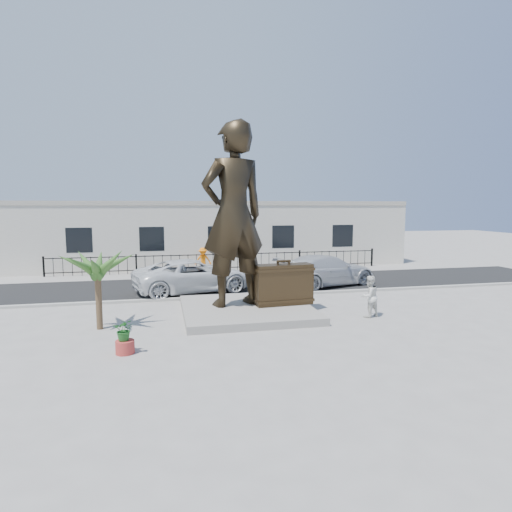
% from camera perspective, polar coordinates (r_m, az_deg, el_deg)
% --- Properties ---
extents(ground, '(100.00, 100.00, 0.00)m').
position_cam_1_polar(ground, '(16.49, 1.52, -8.78)').
color(ground, '#9E9991').
rests_on(ground, ground).
extents(street, '(40.00, 7.00, 0.01)m').
position_cam_1_polar(street, '(24.13, -3.08, -3.76)').
color(street, black).
rests_on(street, ground).
extents(curb, '(40.00, 0.25, 0.12)m').
position_cam_1_polar(curb, '(20.75, -1.50, -5.35)').
color(curb, '#A5A399').
rests_on(curb, ground).
extents(far_sidewalk, '(40.00, 2.50, 0.02)m').
position_cam_1_polar(far_sidewalk, '(28.03, -4.42, -2.27)').
color(far_sidewalk, '#9E9991').
rests_on(far_sidewalk, ground).
extents(plinth, '(5.20, 5.20, 0.30)m').
position_cam_1_polar(plinth, '(17.76, -1.24, -7.13)').
color(plinth, gray).
rests_on(plinth, ground).
extents(fence, '(22.00, 0.10, 1.20)m').
position_cam_1_polar(fence, '(28.73, -4.65, -0.86)').
color(fence, black).
rests_on(fence, ground).
extents(building, '(28.00, 7.00, 4.40)m').
position_cam_1_polar(building, '(32.71, -5.69, 2.88)').
color(building, silver).
rests_on(building, ground).
extents(statue, '(3.12, 2.49, 7.48)m').
position_cam_1_polar(statue, '(17.47, -3.04, 5.52)').
color(statue, black).
rests_on(statue, plinth).
extents(suitcase, '(2.45, 0.95, 1.69)m').
position_cam_1_polar(suitcase, '(17.87, 3.69, -3.80)').
color(suitcase, '#352716').
rests_on(suitcase, plinth).
extents(tourist, '(0.95, 0.83, 1.66)m').
position_cam_1_polar(tourist, '(17.58, 14.87, -5.23)').
color(tourist, silver).
rests_on(tourist, ground).
extents(car_white, '(6.54, 4.20, 1.68)m').
position_cam_1_polar(car_white, '(22.06, -8.31, -2.60)').
color(car_white, silver).
rests_on(car_white, street).
extents(car_silver, '(6.30, 4.07, 1.70)m').
position_cam_1_polar(car_silver, '(23.87, 9.32, -1.88)').
color(car_silver, '#B4B6B9').
rests_on(car_silver, street).
extents(worker, '(1.16, 0.79, 1.66)m').
position_cam_1_polar(worker, '(28.10, -7.08, -0.55)').
color(worker, orange).
rests_on(worker, far_sidewalk).
extents(palm_tree, '(1.80, 1.80, 3.20)m').
position_cam_1_polar(palm_tree, '(16.56, -20.08, -9.13)').
color(palm_tree, '#315A20').
rests_on(palm_tree, ground).
extents(planter, '(0.56, 0.56, 0.40)m').
position_cam_1_polar(planter, '(13.68, -17.07, -11.52)').
color(planter, '#B0352E').
rests_on(planter, ground).
extents(shrub, '(0.66, 0.59, 0.67)m').
position_cam_1_polar(shrub, '(13.52, -17.15, -9.37)').
color(shrub, '#1D5B1F').
rests_on(shrub, planter).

